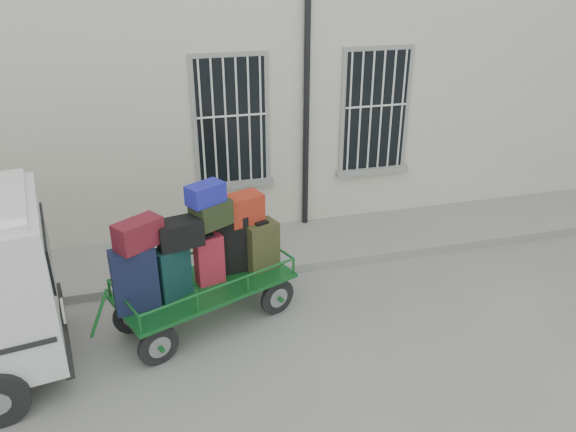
% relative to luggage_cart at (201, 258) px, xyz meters
% --- Properties ---
extents(ground, '(80.00, 80.00, 0.00)m').
position_rel_luggage_cart_xyz_m(ground, '(1.31, -0.37, -1.07)').
color(ground, slate).
rests_on(ground, ground).
extents(building, '(24.00, 5.15, 6.00)m').
position_rel_luggage_cart_xyz_m(building, '(1.31, 5.13, 1.93)').
color(building, beige).
rests_on(building, ground).
extents(sidewalk, '(24.00, 1.70, 0.15)m').
position_rel_luggage_cart_xyz_m(sidewalk, '(1.31, 1.83, -1.00)').
color(sidewalk, gray).
rests_on(sidewalk, ground).
extents(luggage_cart, '(2.93, 1.97, 2.15)m').
position_rel_luggage_cart_xyz_m(luggage_cart, '(0.00, 0.00, 0.00)').
color(luggage_cart, black).
rests_on(luggage_cart, ground).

